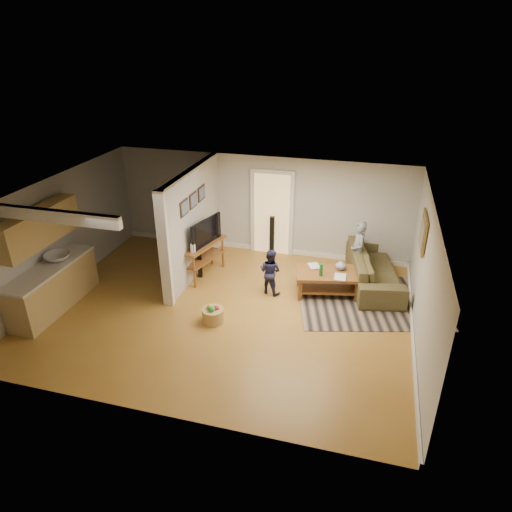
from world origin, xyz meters
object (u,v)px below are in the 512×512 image
(sofa, at_px, (372,282))
(child, at_px, (355,279))
(coffee_table, at_px, (328,276))
(toddler, at_px, (270,292))
(toy_basket, at_px, (213,315))
(speaker_left, at_px, (200,258))
(tv_console, at_px, (203,246))
(speaker_right, at_px, (272,238))

(sofa, height_order, child, child)
(child, bearing_deg, sofa, 63.45)
(coffee_table, xyz_separation_m, child, (0.54, 0.82, -0.41))
(toddler, bearing_deg, toy_basket, 77.14)
(speaker_left, relative_size, toy_basket, 2.27)
(tv_console, relative_size, child, 0.99)
(tv_console, bearing_deg, toy_basket, -49.40)
(sofa, bearing_deg, coffee_table, 117.69)
(coffee_table, distance_m, speaker_left, 2.97)
(speaker_left, xyz_separation_m, child, (3.51, 0.85, -0.49))
(coffee_table, bearing_deg, child, 56.69)
(speaker_right, bearing_deg, speaker_left, -139.75)
(speaker_left, height_order, child, speaker_left)
(sofa, height_order, toddler, toddler)
(coffee_table, distance_m, toddler, 1.33)
(speaker_right, xyz_separation_m, toddler, (0.34, -1.61, -0.57))
(tv_console, bearing_deg, sofa, 25.00)
(coffee_table, xyz_separation_m, toddler, (-1.23, -0.30, -0.41))
(sofa, xyz_separation_m, child, (-0.40, 0.06, 0.00))
(speaker_left, distance_m, speaker_right, 1.94)
(speaker_left, xyz_separation_m, toy_basket, (0.92, -1.67, -0.33))
(sofa, xyz_separation_m, speaker_left, (-3.91, -0.79, 0.49))
(speaker_left, distance_m, child, 3.64)
(sofa, distance_m, speaker_left, 4.02)
(sofa, height_order, tv_console, tv_console)
(tv_console, xyz_separation_m, toy_basket, (0.85, -1.75, -0.60))
(sofa, distance_m, tv_console, 3.98)
(toy_basket, bearing_deg, tv_console, 116.00)
(speaker_left, relative_size, toddler, 0.95)
(child, bearing_deg, speaker_right, -121.07)
(child, bearing_deg, coffee_table, -51.28)
(sofa, xyz_separation_m, speaker_right, (-2.51, 0.55, 0.57))
(tv_console, bearing_deg, coffee_table, 13.47)
(sofa, relative_size, tv_console, 1.81)
(coffee_table, xyz_separation_m, tv_console, (-2.91, 0.06, 0.34))
(toy_basket, bearing_deg, sofa, 39.41)
(coffee_table, bearing_deg, tv_console, 178.86)
(speaker_left, height_order, speaker_right, speaker_right)
(child, relative_size, toddler, 1.37)
(coffee_table, bearing_deg, toy_basket, -140.46)
(child, bearing_deg, tv_console, -95.46)
(toddler, bearing_deg, sofa, -136.19)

